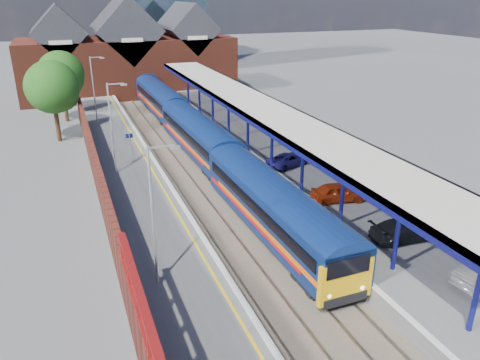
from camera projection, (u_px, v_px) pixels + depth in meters
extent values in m
plane|color=#5B5B5E|center=(174.00, 146.00, 46.05)|extent=(240.00, 240.00, 0.00)
cube|color=#473D33|center=(204.00, 182.00, 37.38)|extent=(6.00, 76.00, 0.06)
cube|color=slate|center=(176.00, 185.00, 36.61)|extent=(0.07, 76.00, 0.14)
cube|color=slate|center=(194.00, 182.00, 37.09)|extent=(0.07, 76.00, 0.14)
cube|color=slate|center=(213.00, 180.00, 37.60)|extent=(0.07, 76.00, 0.14)
cube|color=slate|center=(230.00, 177.00, 38.08)|extent=(0.07, 76.00, 0.14)
cube|color=#565659|center=(134.00, 186.00, 35.39)|extent=(5.00, 76.00, 1.00)
cube|color=#565659|center=(272.00, 167.00, 39.19)|extent=(6.00, 76.00, 1.00)
cube|color=silver|center=(164.00, 176.00, 35.97)|extent=(0.30, 76.00, 0.05)
cube|color=silver|center=(240.00, 166.00, 38.05)|extent=(0.30, 76.00, 0.05)
cube|color=yellow|center=(156.00, 177.00, 35.77)|extent=(0.14, 76.00, 0.01)
cube|color=navy|center=(274.00, 209.00, 28.47)|extent=(3.12, 16.05, 2.50)
cube|color=navy|center=(274.00, 190.00, 28.00)|extent=(3.12, 16.05, 0.60)
cube|color=navy|center=(198.00, 136.00, 42.85)|extent=(3.12, 16.05, 2.50)
cube|color=navy|center=(198.00, 122.00, 42.39)|extent=(3.12, 16.05, 0.60)
cube|color=navy|center=(160.00, 99.00, 57.23)|extent=(3.12, 16.05, 2.50)
cube|color=navy|center=(160.00, 89.00, 56.77)|extent=(3.12, 16.05, 0.60)
cube|color=navy|center=(138.00, 78.00, 71.61)|extent=(3.12, 16.05, 2.50)
cube|color=navy|center=(137.00, 70.00, 71.15)|extent=(3.12, 16.05, 0.60)
cube|color=black|center=(163.00, 112.00, 49.41)|extent=(0.04, 60.54, 0.70)
cube|color=orange|center=(164.00, 119.00, 49.70)|extent=(0.03, 55.27, 0.30)
cube|color=red|center=(164.00, 122.00, 49.79)|extent=(0.03, 55.27, 0.30)
cube|color=#F2B20C|center=(345.00, 281.00, 21.69)|extent=(2.83, 0.36, 2.10)
cube|color=black|center=(348.00, 267.00, 21.28)|extent=(2.30, 0.21, 0.90)
cube|color=black|center=(318.00, 280.00, 24.22)|extent=(2.00, 2.40, 0.60)
cube|color=black|center=(133.00, 82.00, 77.07)|extent=(2.00, 2.40, 0.60)
cylinder|color=navy|center=(478.00, 288.00, 18.82)|extent=(0.24, 0.24, 4.20)
cylinder|color=navy|center=(398.00, 232.00, 23.16)|extent=(0.24, 0.24, 4.20)
cylinder|color=navy|center=(342.00, 194.00, 27.49)|extent=(0.24, 0.24, 4.20)
cylinder|color=navy|center=(302.00, 167.00, 31.82)|extent=(0.24, 0.24, 4.20)
cylinder|color=navy|center=(272.00, 146.00, 36.15)|extent=(0.24, 0.24, 4.20)
cylinder|color=navy|center=(248.00, 129.00, 40.48)|extent=(0.24, 0.24, 4.20)
cylinder|color=navy|center=(229.00, 116.00, 44.81)|extent=(0.24, 0.24, 4.20)
cylinder|color=navy|center=(213.00, 105.00, 49.14)|extent=(0.24, 0.24, 4.20)
cylinder|color=navy|center=(199.00, 96.00, 53.48)|extent=(0.24, 0.24, 4.20)
cylinder|color=navy|center=(188.00, 88.00, 57.81)|extent=(0.24, 0.24, 4.20)
cube|color=beige|center=(258.00, 106.00, 38.94)|extent=(4.50, 52.00, 0.25)
cube|color=navy|center=(234.00, 110.00, 38.28)|extent=(0.20, 52.00, 0.55)
cube|color=navy|center=(281.00, 105.00, 39.70)|extent=(0.20, 52.00, 0.55)
cylinder|color=#A5A8AA|center=(153.00, 219.00, 21.43)|extent=(0.12, 0.12, 7.00)
cube|color=#A5A8AA|center=(161.00, 147.00, 20.35)|extent=(1.20, 0.08, 0.08)
cube|color=#A5A8AA|center=(175.00, 147.00, 20.59)|extent=(0.45, 0.18, 0.12)
cylinder|color=#A5A8AA|center=(112.00, 130.00, 35.29)|extent=(0.12, 0.12, 7.00)
cube|color=#A5A8AA|center=(115.00, 84.00, 34.21)|extent=(1.20, 0.08, 0.08)
cube|color=#A5A8AA|center=(124.00, 85.00, 34.45)|extent=(0.45, 0.18, 0.12)
cylinder|color=#A5A8AA|center=(94.00, 91.00, 49.15)|extent=(0.12, 0.12, 7.00)
cube|color=#A5A8AA|center=(96.00, 57.00, 48.08)|extent=(1.20, 0.08, 0.08)
cube|color=#A5A8AA|center=(102.00, 58.00, 48.31)|extent=(0.45, 0.18, 0.12)
cylinder|color=#A5A8AA|center=(130.00, 148.00, 38.36)|extent=(0.08, 0.08, 2.50)
cube|color=#0C194C|center=(129.00, 136.00, 37.97)|extent=(0.55, 0.06, 0.35)
cube|color=maroon|center=(104.00, 199.00, 28.62)|extent=(0.35, 50.00, 2.80)
cube|color=maroon|center=(158.00, 355.00, 12.99)|extent=(0.30, 15.00, 0.12)
cube|color=maroon|center=(152.00, 346.00, 14.04)|extent=(0.30, 0.12, 1.00)
cube|color=maroon|center=(141.00, 307.00, 15.78)|extent=(0.30, 0.12, 1.00)
cube|color=maroon|center=(132.00, 275.00, 17.51)|extent=(0.30, 0.12, 1.00)
cube|color=maroon|center=(124.00, 250.00, 19.24)|extent=(0.30, 0.12, 1.00)
cube|color=maroon|center=(128.00, 66.00, 68.81)|extent=(30.00, 12.00, 8.00)
cube|color=#232328|center=(58.00, 31.00, 63.89)|extent=(7.13, 12.00, 7.13)
cube|color=#232328|center=(125.00, 29.00, 66.87)|extent=(9.16, 12.00, 9.16)
cube|color=#232328|center=(186.00, 27.00, 69.84)|extent=(7.13, 12.00, 7.13)
cube|color=beige|center=(60.00, 42.00, 59.02)|extent=(2.80, 0.15, 0.50)
cube|color=beige|center=(132.00, 40.00, 62.00)|extent=(2.80, 0.15, 0.50)
cube|color=beige|center=(198.00, 38.00, 64.97)|extent=(2.80, 0.15, 0.50)
cylinder|color=#382314|center=(57.00, 122.00, 47.03)|extent=(0.44, 0.44, 4.00)
sphere|color=#144E15|center=(52.00, 87.00, 45.72)|extent=(5.20, 5.20, 5.20)
sphere|color=#144E15|center=(62.00, 95.00, 45.81)|extent=(3.20, 3.20, 3.20)
cylinder|color=#382314|center=(65.00, 104.00, 54.29)|extent=(0.44, 0.44, 4.00)
sphere|color=#144E15|center=(61.00, 74.00, 52.98)|extent=(5.20, 5.20, 5.20)
sphere|color=#144E15|center=(69.00, 80.00, 53.08)|extent=(3.20, 3.20, 3.20)
imported|color=#A82E0E|center=(338.00, 192.00, 31.48)|extent=(3.92, 2.18, 1.26)
imported|color=black|center=(406.00, 230.00, 26.56)|extent=(4.32, 1.96, 1.23)
imported|color=navy|center=(288.00, 159.00, 37.91)|extent=(4.20, 3.01, 1.06)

